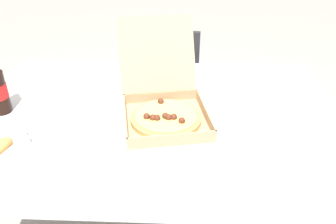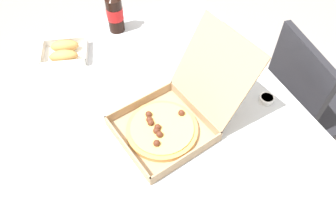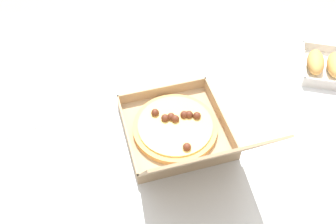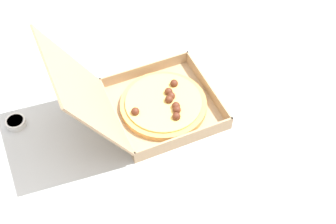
# 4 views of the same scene
# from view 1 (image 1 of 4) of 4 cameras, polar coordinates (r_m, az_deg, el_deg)

# --- Properties ---
(dining_table) EXTENTS (1.39, 0.97, 0.70)m
(dining_table) POSITION_cam_1_polar(r_m,az_deg,el_deg) (1.33, -2.13, -2.81)
(dining_table) COLOR silver
(dining_table) RESTS_ON ground_plane
(chair) EXTENTS (0.45, 0.45, 0.83)m
(chair) POSITION_cam_1_polar(r_m,az_deg,el_deg) (2.03, 0.11, 4.88)
(chair) COLOR #232328
(chair) RESTS_ON ground_plane
(pizza_box_open) EXTENTS (0.37, 0.49, 0.30)m
(pizza_box_open) POSITION_cam_1_polar(r_m,az_deg,el_deg) (1.26, -0.59, 1.02)
(pizza_box_open) COLOR tan
(pizza_box_open) RESTS_ON dining_table
(paper_menu) EXTENTS (0.25, 0.22, 0.00)m
(paper_menu) POSITION_cam_1_polar(r_m,az_deg,el_deg) (1.21, 20.33, -5.05)
(paper_menu) COLOR white
(paper_menu) RESTS_ON dining_table
(dipping_sauce_cup) EXTENTS (0.06, 0.06, 0.02)m
(dipping_sauce_cup) POSITION_cam_1_polar(r_m,az_deg,el_deg) (1.61, 1.59, 6.86)
(dipping_sauce_cup) COLOR white
(dipping_sauce_cup) RESTS_ON dining_table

